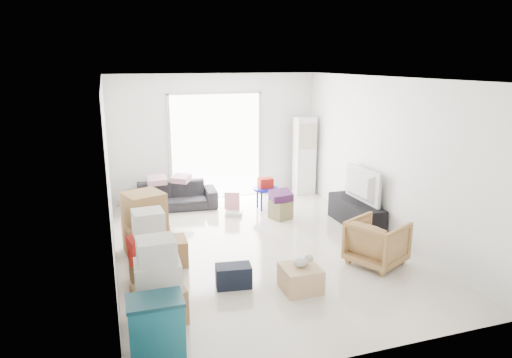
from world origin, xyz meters
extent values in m
cube|color=beige|center=(0.00, 0.00, -0.12)|extent=(4.50, 6.00, 0.24)
cube|color=white|center=(0.00, 0.00, 2.82)|extent=(4.50, 6.00, 0.24)
cube|color=white|center=(0.00, 3.12, 1.35)|extent=(4.50, 0.24, 2.70)
cube|color=white|center=(0.00, -3.12, 1.35)|extent=(4.50, 0.24, 2.70)
cube|color=white|center=(-2.37, 0.00, 1.35)|extent=(0.24, 6.00, 2.70)
cube|color=white|center=(2.37, 0.00, 1.35)|extent=(0.24, 6.00, 2.70)
cube|color=white|center=(0.00, 2.98, 1.15)|extent=(2.00, 0.01, 2.30)
cube|color=silver|center=(-1.00, 2.97, 1.15)|extent=(0.06, 0.04, 2.30)
cube|color=silver|center=(1.00, 2.97, 1.15)|extent=(0.06, 0.04, 2.30)
cube|color=silver|center=(0.00, 2.97, 2.30)|extent=(2.10, 0.04, 0.06)
cube|color=white|center=(1.95, 2.65, 0.88)|extent=(0.45, 0.30, 1.75)
cube|color=black|center=(2.00, 0.41, 0.23)|extent=(0.42, 1.41, 0.47)
imported|color=black|center=(2.00, 0.41, 0.54)|extent=(0.64, 1.09, 0.14)
imported|color=#2A2A2F|center=(-1.06, 2.50, 0.35)|extent=(1.84, 0.66, 0.70)
cube|color=#C691A1|center=(-1.35, 2.52, 0.77)|extent=(0.42, 0.34, 0.13)
cube|color=#C691A1|center=(-0.86, 2.51, 0.77)|extent=(0.46, 0.44, 0.12)
imported|color=#A67B4A|center=(1.45, -1.14, 0.38)|extent=(0.94, 0.96, 0.75)
cube|color=#135765|center=(-1.90, -2.36, 0.15)|extent=(0.55, 0.39, 0.30)
cube|color=#135765|center=(-1.90, -2.36, 0.46)|extent=(0.55, 0.39, 0.30)
cube|color=#0C333D|center=(-1.90, -2.36, 0.63)|extent=(0.57, 0.40, 0.04)
cube|color=olive|center=(-1.80, -1.72, 0.21)|extent=(0.63, 0.55, 0.42)
cube|color=silver|center=(-1.80, -1.72, 0.58)|extent=(0.53, 0.44, 0.33)
cube|color=silver|center=(-1.80, -1.72, 0.89)|extent=(0.43, 0.39, 0.28)
cube|color=olive|center=(-1.80, -0.75, 0.19)|extent=(0.57, 0.57, 0.37)
cube|color=#AB2015|center=(-1.80, -0.75, 0.46)|extent=(0.58, 0.40, 0.17)
cube|color=#AB2015|center=(-1.80, -0.75, 0.62)|extent=(0.60, 0.45, 0.15)
cube|color=silver|center=(-1.80, -0.75, 0.87)|extent=(0.42, 0.40, 0.36)
cube|color=olive|center=(-1.77, 0.41, 0.23)|extent=(0.72, 0.62, 0.47)
cube|color=olive|center=(-1.77, 0.41, 0.72)|extent=(0.71, 0.71, 0.50)
cube|color=olive|center=(-1.46, -0.18, 0.19)|extent=(0.48, 0.48, 0.39)
cube|color=black|center=(-0.76, -1.16, 0.15)|extent=(0.50, 0.34, 0.30)
cube|color=#958757|center=(0.83, 1.22, 0.18)|extent=(0.46, 0.46, 0.35)
cube|color=#4C1F4E|center=(0.83, 1.22, 0.42)|extent=(0.41, 0.41, 0.14)
cylinder|color=#0B11B2|center=(0.75, 1.87, 0.43)|extent=(0.52, 0.52, 0.04)
cylinder|color=#0B11B2|center=(0.88, 2.00, 0.20)|extent=(0.04, 0.04, 0.41)
cylinder|color=#0B11B2|center=(0.62, 2.00, 0.20)|extent=(0.04, 0.04, 0.41)
cylinder|color=#0B11B2|center=(0.62, 1.74, 0.20)|extent=(0.04, 0.04, 0.41)
cylinder|color=#0B11B2|center=(0.88, 1.74, 0.20)|extent=(0.04, 0.04, 0.41)
cube|color=#AB2015|center=(0.75, 1.87, 0.55)|extent=(0.28, 0.22, 0.20)
cube|color=silver|center=(0.02, 1.68, 0.04)|extent=(0.40, 0.38, 0.08)
cube|color=pink|center=(0.02, 1.80, 0.26)|extent=(0.30, 0.15, 0.35)
cube|color=tan|center=(0.06, -1.52, 0.16)|extent=(0.49, 0.49, 0.33)
ellipsoid|color=#B2ADA8|center=(0.06, -1.52, 0.39)|extent=(0.22, 0.15, 0.12)
cube|color=red|center=(0.06, -1.52, 0.39)|extent=(0.16, 0.13, 0.03)
sphere|color=#B2ADA8|center=(0.18, -1.49, 0.42)|extent=(0.12, 0.12, 0.12)
camera|label=1|loc=(-2.21, -6.57, 2.94)|focal=32.00mm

